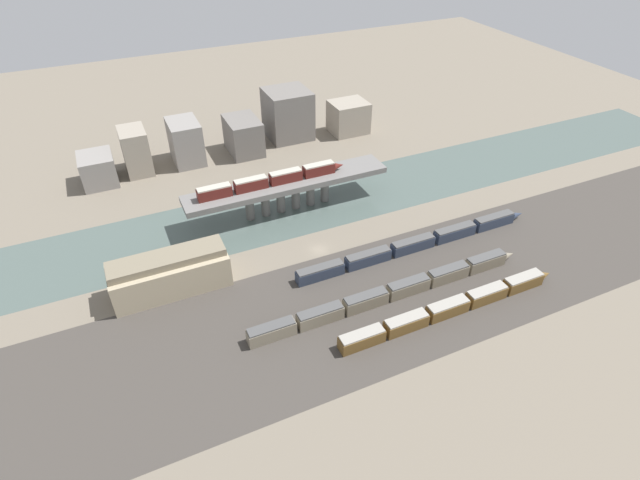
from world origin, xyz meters
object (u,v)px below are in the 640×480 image
object	(u,v)px
train_on_bridge	(273,179)
train_yard_near	(452,307)
train_yard_mid	(392,292)
train_yard_far	(418,243)
warehouse_building	(170,273)

from	to	relation	value
train_on_bridge	train_yard_near	world-z (taller)	train_on_bridge
train_on_bridge	train_yard_mid	xyz separation A→B (m)	(12.82, -47.13, -9.64)
train_on_bridge	train_yard_mid	distance (m)	49.78
train_yard_mid	train_yard_far	distance (m)	21.88
train_yard_far	train_yard_mid	bearing A→B (deg)	-139.85
train_on_bridge	train_yard_mid	bearing A→B (deg)	-74.79
train_yard_near	train_yard_mid	size ratio (longest dim) A/B	0.80
train_yard_mid	train_yard_far	bearing A→B (deg)	40.15
train_on_bridge	train_yard_near	size ratio (longest dim) A/B	0.76
train_yard_near	train_yard_far	distance (m)	24.94
train_yard_near	train_yard_mid	bearing A→B (deg)	136.13
train_yard_near	train_yard_mid	distance (m)	14.46
train_on_bridge	warehouse_building	bearing A→B (deg)	-148.22
train_yard_near	warehouse_building	bearing A→B (deg)	148.55
train_yard_near	train_yard_far	bearing A→B (deg)	75.36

